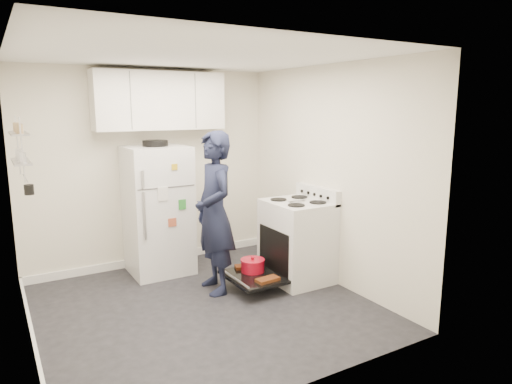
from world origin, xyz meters
TOP-DOWN VIEW (x-y plane):
  - room at (-0.03, 0.03)m, footprint 3.21×3.21m
  - electric_range at (1.26, 0.15)m, footprint 0.66×0.76m
  - open_oven_door at (0.70, 0.20)m, footprint 0.55×0.70m
  - refrigerator at (-0.04, 1.25)m, footprint 0.72×0.74m
  - upper_cabinets at (0.10, 1.43)m, footprint 1.60×0.33m
  - wall_shelf_rack at (-1.52, 0.49)m, footprint 0.14×0.60m
  - person at (0.30, 0.35)m, footprint 0.47×0.68m

SIDE VIEW (x-z plane):
  - open_oven_door at x=0.70m, z-range 0.07..0.29m
  - electric_range at x=1.26m, z-range -0.08..1.02m
  - refrigerator at x=-0.04m, z-range -0.03..1.61m
  - person at x=0.30m, z-range 0.00..1.78m
  - room at x=-0.03m, z-range -0.05..2.46m
  - wall_shelf_rack at x=-1.52m, z-range 1.37..1.98m
  - upper_cabinets at x=0.10m, z-range 1.75..2.45m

